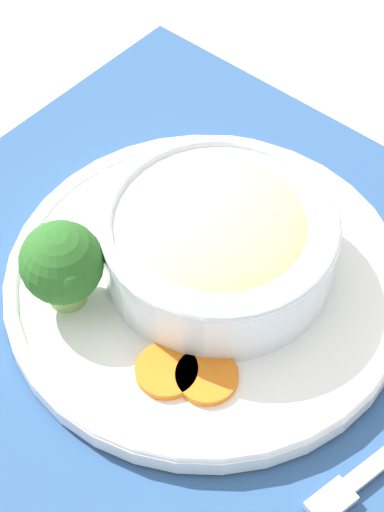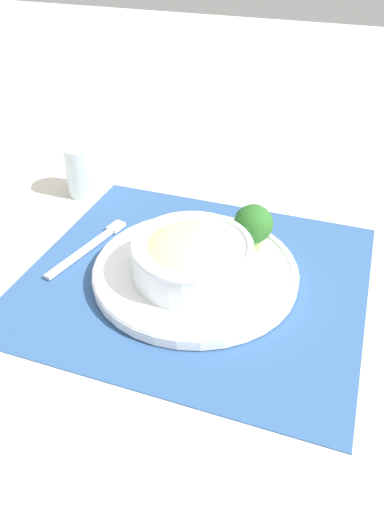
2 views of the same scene
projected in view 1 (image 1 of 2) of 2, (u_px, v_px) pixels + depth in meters
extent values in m
plane|color=beige|center=(206.00, 292.00, 0.68)|extent=(4.00, 4.00, 0.00)
cube|color=#2D5184|center=(206.00, 290.00, 0.68)|extent=(0.52, 0.47, 0.00)
cylinder|color=white|center=(206.00, 283.00, 0.67)|extent=(0.32, 0.32, 0.02)
torus|color=white|center=(206.00, 277.00, 0.67)|extent=(0.31, 0.31, 0.01)
cylinder|color=silver|center=(216.00, 242.00, 0.66)|extent=(0.18, 0.18, 0.05)
torus|color=silver|center=(217.00, 220.00, 0.64)|extent=(0.18, 0.18, 0.01)
ellipsoid|color=beige|center=(216.00, 231.00, 0.65)|extent=(0.15, 0.15, 0.06)
cylinder|color=#84AD5B|center=(67.00, 290.00, 0.65)|extent=(0.03, 0.03, 0.02)
sphere|color=#286023|center=(62.00, 263.00, 0.62)|extent=(0.06, 0.06, 0.06)
sphere|color=#286023|center=(69.00, 278.00, 0.61)|extent=(0.03, 0.03, 0.03)
sphere|color=#286023|center=(53.00, 244.00, 0.63)|extent=(0.03, 0.03, 0.03)
cylinder|color=orange|center=(167.00, 370.00, 0.61)|extent=(0.05, 0.05, 0.01)
cylinder|color=orange|center=(207.00, 376.00, 0.61)|extent=(0.05, 0.05, 0.01)
cube|color=silver|center=(331.00, 502.00, 0.57)|extent=(0.03, 0.04, 0.01)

